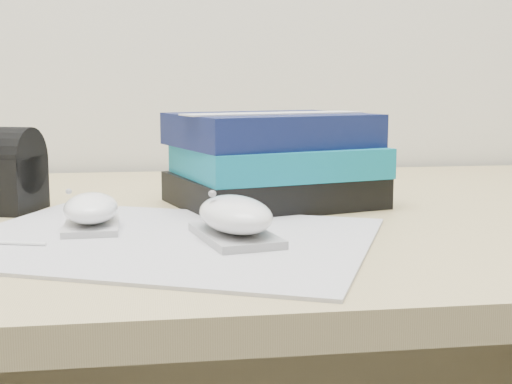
{
  "coord_description": "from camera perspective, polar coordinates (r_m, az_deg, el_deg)",
  "views": [
    {
      "loc": [
        -0.22,
        0.73,
        0.88
      ],
      "look_at": [
        -0.12,
        1.46,
        0.77
      ],
      "focal_mm": 50.0,
      "sensor_mm": 36.0,
      "label": 1
    }
  ],
  "objects": [
    {
      "name": "desk",
      "position": [
        1.02,
        5.09,
        -13.74
      ],
      "size": [
        1.6,
        0.8,
        0.73
      ],
      "color": "tan",
      "rests_on": "ground"
    },
    {
      "name": "mousepad",
      "position": [
        0.7,
        -7.46,
        -3.78
      ],
      "size": [
        0.49,
        0.44,
        0.0
      ],
      "primitive_type": "cube",
      "rotation": [
        0.0,
        0.0,
        -0.41
      ],
      "color": "#94939A",
      "rests_on": "desk"
    },
    {
      "name": "mouse_rear",
      "position": [
        0.76,
        -13.05,
        -1.49
      ],
      "size": [
        0.06,
        0.1,
        0.04
      ],
      "color": "#ACACAF",
      "rests_on": "mousepad"
    },
    {
      "name": "mouse_front",
      "position": [
        0.69,
        -1.67,
        -2.1
      ],
      "size": [
        0.09,
        0.13,
        0.05
      ],
      "color": "#9B9B9D",
      "rests_on": "mousepad"
    },
    {
      "name": "book_stack",
      "position": [
        0.9,
        1.41,
        2.58
      ],
      "size": [
        0.28,
        0.25,
        0.12
      ],
      "color": "black",
      "rests_on": "desk"
    }
  ]
}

